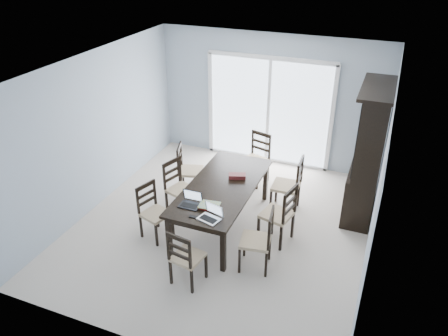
{
  "coord_description": "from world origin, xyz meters",
  "views": [
    {
      "loc": [
        2.18,
        -5.39,
        4.23
      ],
      "look_at": [
        0.04,
        0.0,
        1.06
      ],
      "focal_mm": 35.0,
      "sensor_mm": 36.0,
      "label": 1
    }
  ],
  "objects_px": {
    "chair_left_near": "(151,205)",
    "game_box": "(237,176)",
    "chair_right_far": "(292,180)",
    "cell_phone": "(194,217)",
    "hot_tub": "(268,118)",
    "chair_end_far": "(258,152)",
    "laptop_dark": "(189,203)",
    "china_hutch": "(368,155)",
    "chair_right_near": "(263,234)",
    "chair_end_near": "(184,253)",
    "laptop_silver": "(209,217)",
    "chair_right_mid": "(283,209)",
    "chair_left_mid": "(177,182)",
    "dining_table": "(222,189)",
    "chair_left_far": "(186,164)"
  },
  "relations": [
    {
      "from": "chair_left_near",
      "to": "game_box",
      "type": "xyz_separation_m",
      "value": [
        1.05,
        0.93,
        0.24
      ]
    },
    {
      "from": "chair_right_far",
      "to": "cell_phone",
      "type": "xyz_separation_m",
      "value": [
        -0.97,
        -1.75,
        0.14
      ]
    },
    {
      "from": "game_box",
      "to": "hot_tub",
      "type": "bearing_deg",
      "value": 97.35
    },
    {
      "from": "chair_left_near",
      "to": "cell_phone",
      "type": "distance_m",
      "value": 0.95
    },
    {
      "from": "chair_end_far",
      "to": "laptop_dark",
      "type": "xyz_separation_m",
      "value": [
        -0.29,
        -2.31,
        0.21
      ]
    },
    {
      "from": "china_hutch",
      "to": "chair_right_far",
      "type": "xyz_separation_m",
      "value": [
        -1.1,
        -0.44,
        -0.46
      ]
    },
    {
      "from": "chair_left_near",
      "to": "chair_right_near",
      "type": "distance_m",
      "value": 1.81
    },
    {
      "from": "chair_end_near",
      "to": "laptop_silver",
      "type": "height_order",
      "value": "chair_end_near"
    },
    {
      "from": "chair_right_mid",
      "to": "chair_right_far",
      "type": "distance_m",
      "value": 0.88
    },
    {
      "from": "chair_right_near",
      "to": "chair_end_far",
      "type": "bearing_deg",
      "value": 10.64
    },
    {
      "from": "laptop_dark",
      "to": "chair_left_mid",
      "type": "bearing_deg",
      "value": 126.56
    },
    {
      "from": "chair_right_far",
      "to": "hot_tub",
      "type": "relative_size",
      "value": 0.57
    },
    {
      "from": "chair_left_mid",
      "to": "chair_right_near",
      "type": "height_order",
      "value": "chair_right_near"
    },
    {
      "from": "dining_table",
      "to": "chair_right_far",
      "type": "relative_size",
      "value": 1.9
    },
    {
      "from": "dining_table",
      "to": "chair_left_near",
      "type": "relative_size",
      "value": 2.16
    },
    {
      "from": "chair_left_mid",
      "to": "laptop_silver",
      "type": "relative_size",
      "value": 3.18
    },
    {
      "from": "chair_end_far",
      "to": "china_hutch",
      "type": "bearing_deg",
      "value": -174.54
    },
    {
      "from": "chair_right_far",
      "to": "cell_phone",
      "type": "height_order",
      "value": "chair_right_far"
    },
    {
      "from": "dining_table",
      "to": "laptop_silver",
      "type": "distance_m",
      "value": 0.94
    },
    {
      "from": "chair_right_mid",
      "to": "laptop_silver",
      "type": "bearing_deg",
      "value": 148.59
    },
    {
      "from": "game_box",
      "to": "chair_right_near",
      "type": "bearing_deg",
      "value": -54.0
    },
    {
      "from": "chair_right_near",
      "to": "chair_end_near",
      "type": "height_order",
      "value": "chair_right_near"
    },
    {
      "from": "chair_left_near",
      "to": "chair_left_mid",
      "type": "xyz_separation_m",
      "value": [
        0.07,
        0.74,
        0.03
      ]
    },
    {
      "from": "hot_tub",
      "to": "laptop_dark",
      "type": "bearing_deg",
      "value": -89.31
    },
    {
      "from": "laptop_dark",
      "to": "game_box",
      "type": "distance_m",
      "value": 1.07
    },
    {
      "from": "hot_tub",
      "to": "cell_phone",
      "type": "bearing_deg",
      "value": -87.08
    },
    {
      "from": "dining_table",
      "to": "cell_phone",
      "type": "distance_m",
      "value": 0.95
    },
    {
      "from": "chair_left_far",
      "to": "chair_end_far",
      "type": "relative_size",
      "value": 0.97
    },
    {
      "from": "chair_left_mid",
      "to": "cell_phone",
      "type": "relative_size",
      "value": 8.81
    },
    {
      "from": "chair_left_far",
      "to": "game_box",
      "type": "bearing_deg",
      "value": 52.29
    },
    {
      "from": "chair_left_near",
      "to": "cell_phone",
      "type": "bearing_deg",
      "value": 87.46
    },
    {
      "from": "laptop_silver",
      "to": "cell_phone",
      "type": "height_order",
      "value": "laptop_silver"
    },
    {
      "from": "chair_right_mid",
      "to": "cell_phone",
      "type": "xyz_separation_m",
      "value": [
        -1.04,
        -0.88,
        0.16
      ]
    },
    {
      "from": "dining_table",
      "to": "china_hutch",
      "type": "xyz_separation_m",
      "value": [
        2.02,
        1.25,
        0.4
      ]
    },
    {
      "from": "dining_table",
      "to": "laptop_silver",
      "type": "relative_size",
      "value": 6.47
    },
    {
      "from": "cell_phone",
      "to": "chair_end_far",
      "type": "bearing_deg",
      "value": 85.15
    },
    {
      "from": "chair_right_far",
      "to": "game_box",
      "type": "xyz_separation_m",
      "value": [
        -0.79,
        -0.51,
        0.17
      ]
    },
    {
      "from": "dining_table",
      "to": "laptop_dark",
      "type": "height_order",
      "value": "laptop_dark"
    },
    {
      "from": "chair_left_near",
      "to": "hot_tub",
      "type": "bearing_deg",
      "value": -171.45
    },
    {
      "from": "chair_left_mid",
      "to": "laptop_silver",
      "type": "xyz_separation_m",
      "value": [
        1.02,
        -1.03,
        0.23
      ]
    },
    {
      "from": "china_hutch",
      "to": "chair_left_mid",
      "type": "relative_size",
      "value": 2.03
    },
    {
      "from": "chair_right_near",
      "to": "hot_tub",
      "type": "distance_m",
      "value": 4.34
    },
    {
      "from": "chair_right_near",
      "to": "cell_phone",
      "type": "xyz_separation_m",
      "value": [
        -0.93,
        -0.21,
        0.18
      ]
    },
    {
      "from": "chair_left_mid",
      "to": "chair_right_mid",
      "type": "relative_size",
      "value": 0.95
    },
    {
      "from": "laptop_dark",
      "to": "hot_tub",
      "type": "bearing_deg",
      "value": 89.79
    },
    {
      "from": "china_hutch",
      "to": "cell_phone",
      "type": "height_order",
      "value": "china_hutch"
    },
    {
      "from": "chair_end_far",
      "to": "laptop_dark",
      "type": "relative_size",
      "value": 3.7
    },
    {
      "from": "chair_right_far",
      "to": "chair_end_far",
      "type": "distance_m",
      "value": 1.17
    },
    {
      "from": "laptop_dark",
      "to": "cell_phone",
      "type": "xyz_separation_m",
      "value": [
        0.17,
        -0.23,
        -0.04
      ]
    },
    {
      "from": "game_box",
      "to": "chair_left_far",
      "type": "bearing_deg",
      "value": 159.87
    }
  ]
}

